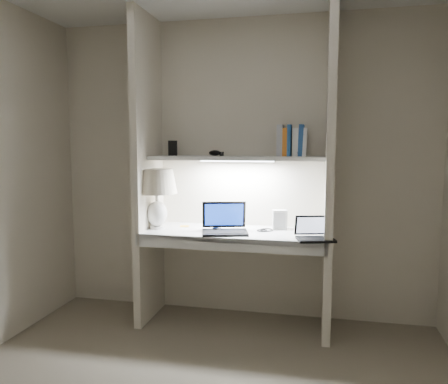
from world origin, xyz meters
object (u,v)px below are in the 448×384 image
(laptop_main, at_px, (225,226))
(speaker, at_px, (280,220))
(laptop_netbook, at_px, (314,234))
(table_lamp, at_px, (157,188))
(book_row, at_px, (292,141))

(laptop_main, distance_m, speaker, 0.47)
(laptop_main, height_order, speaker, laptop_main)
(laptop_netbook, height_order, speaker, laptop_netbook)
(table_lamp, distance_m, speaker, 1.04)
(table_lamp, bearing_deg, book_row, 12.39)
(table_lamp, relative_size, speaker, 3.10)
(speaker, bearing_deg, table_lamp, 177.07)
(table_lamp, bearing_deg, laptop_netbook, -6.57)
(speaker, distance_m, book_row, 0.64)
(book_row, bearing_deg, table_lamp, -167.61)
(laptop_netbook, relative_size, book_row, 1.22)
(table_lamp, xyz_separation_m, laptop_netbook, (1.27, -0.15, -0.29))
(laptop_main, xyz_separation_m, book_row, (0.50, 0.27, 0.66))
(table_lamp, height_order, laptop_main, table_lamp)
(laptop_main, relative_size, laptop_netbook, 1.34)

